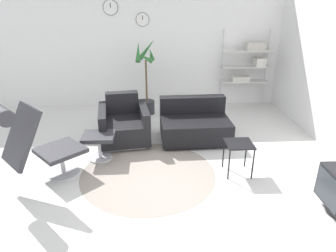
{
  "coord_description": "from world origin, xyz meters",
  "views": [
    {
      "loc": [
        0.1,
        -3.66,
        2.25
      ],
      "look_at": [
        0.32,
        0.37,
        0.55
      ],
      "focal_mm": 32.0,
      "sensor_mm": 36.0,
      "label": 1
    }
  ],
  "objects": [
    {
      "name": "shelf_unit",
      "position": [
        2.21,
        2.76,
        1.0
      ],
      "size": [
        1.06,
        0.28,
        1.69
      ],
      "color": "#BCBCC1",
      "rests_on": "ground_plane"
    },
    {
      "name": "ground_plane",
      "position": [
        0.0,
        0.0,
        0.0
      ],
      "size": [
        12.0,
        12.0,
        0.0
      ],
      "primitive_type": "plane",
      "color": "silver"
    },
    {
      "name": "armchair_red",
      "position": [
        -0.4,
        1.08,
        0.29
      ],
      "size": [
        0.92,
        0.99,
        0.77
      ],
      "rotation": [
        0.0,
        0.0,
        3.28
      ],
      "color": "silver",
      "rests_on": "ground_plane"
    },
    {
      "name": "lounge_chair",
      "position": [
        -1.42,
        -0.19,
        0.67
      ],
      "size": [
        1.1,
        1.07,
        1.16
      ],
      "rotation": [
        0.0,
        0.0,
        -0.82
      ],
      "color": "#BCBCC1",
      "rests_on": "ground_plane"
    },
    {
      "name": "wall_back",
      "position": [
        -0.0,
        3.03,
        1.4
      ],
      "size": [
        12.0,
        0.09,
        2.8
      ],
      "color": "white",
      "rests_on": "ground_plane"
    },
    {
      "name": "ottoman",
      "position": [
        -0.72,
        0.45,
        0.29
      ],
      "size": [
        0.47,
        0.4,
        0.4
      ],
      "color": "#BCBCC1",
      "rests_on": "ground_plane"
    },
    {
      "name": "round_rug",
      "position": [
        0.02,
        -0.03,
        0.0
      ],
      "size": [
        1.89,
        1.89,
        0.01
      ],
      "color": "gray",
      "rests_on": "ground_plane"
    },
    {
      "name": "potted_plant",
      "position": [
        -0.03,
        2.41,
        0.53
      ],
      "size": [
        0.42,
        0.41,
        1.55
      ],
      "color": "#333338",
      "rests_on": "ground_plane"
    },
    {
      "name": "couch_low",
      "position": [
        0.81,
        1.07,
        0.26
      ],
      "size": [
        1.18,
        0.88,
        0.69
      ],
      "rotation": [
        0.0,
        0.0,
        3.18
      ],
      "color": "black",
      "rests_on": "ground_plane"
    },
    {
      "name": "side_table",
      "position": [
        1.26,
        -0.07,
        0.4
      ],
      "size": [
        0.37,
        0.37,
        0.46
      ],
      "color": "black",
      "rests_on": "ground_plane"
    }
  ]
}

